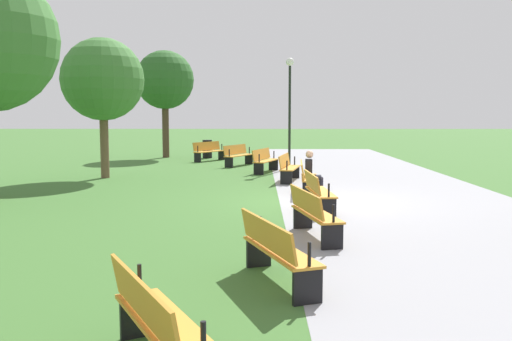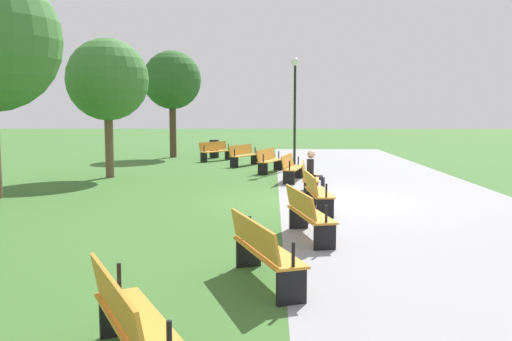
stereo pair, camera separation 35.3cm
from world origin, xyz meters
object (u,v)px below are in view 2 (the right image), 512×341
(bench_2, at_px, (269,160))
(bench_6, at_px, (307,213))
(lamp_post, at_px, (295,93))
(tree_0, at_px, (172,81))
(bench_8, at_px, (130,320))
(person_seated, at_px, (314,170))
(tree_2, at_px, (107,80))
(bench_4, at_px, (308,177))
(bench_1, at_px, (243,155))
(bench_5, at_px, (316,191))
(bench_3, at_px, (291,167))
(trash_bin, at_px, (214,149))
(bench_0, at_px, (215,151))
(bench_7, at_px, (263,249))

(bench_2, relative_size, bench_6, 1.00)
(bench_6, xyz_separation_m, lamp_post, (-12.17, 0.25, 2.55))
(tree_0, bearing_deg, bench_8, 9.35)
(person_seated, distance_m, tree_2, 8.15)
(bench_2, xyz_separation_m, bench_4, (5.41, 1.14, 0.00))
(bench_1, relative_size, bench_5, 0.99)
(bench_3, xyz_separation_m, bench_6, (8.27, 0.00, 0.00))
(bench_1, bearing_deg, bench_2, 51.55)
(person_seated, distance_m, lamp_post, 6.84)
(bench_1, height_order, trash_bin, trash_bin)
(bench_0, distance_m, bench_5, 13.59)
(tree_0, bearing_deg, trash_bin, 80.50)
(bench_2, bearing_deg, bench_7, 19.88)
(bench_0, relative_size, bench_7, 0.94)
(bench_4, height_order, tree_0, tree_0)
(trash_bin, bearing_deg, bench_1, 22.84)
(bench_2, xyz_separation_m, bench_5, (8.19, 1.14, 0.00))
(bench_6, height_order, bench_7, same)
(bench_3, xyz_separation_m, trash_bin, (-9.16, -3.54, -0.02))
(bench_6, height_order, tree_0, tree_0)
(bench_2, xyz_separation_m, bench_7, (13.60, 0.00, 0.00))
(bench_1, distance_m, person_seated, 8.07)
(bench_2, distance_m, bench_5, 8.26)
(trash_bin, bearing_deg, tree_0, -99.50)
(bench_6, distance_m, bench_7, 2.77)
(bench_4, xyz_separation_m, bench_8, (10.72, -2.25, 0.00))
(bench_3, bearing_deg, trash_bin, -146.97)
(bench_0, height_order, tree_2, tree_2)
(bench_0, distance_m, bench_8, 21.08)
(bench_4, relative_size, lamp_post, 0.42)
(bench_0, distance_m, tree_0, 4.54)
(bench_5, distance_m, lamp_post, 9.77)
(bench_5, distance_m, bench_7, 5.53)
(bench_5, height_order, person_seated, person_seated)
(bench_4, distance_m, bench_7, 8.26)
(bench_5, bearing_deg, bench_2, -176.08)
(bench_3, distance_m, tree_2, 7.03)
(bench_4, bearing_deg, bench_8, -7.87)
(bench_7, distance_m, trash_bin, 20.28)
(bench_7, xyz_separation_m, tree_2, (-11.85, -5.58, 2.90))
(bench_0, height_order, tree_0, tree_0)
(lamp_post, bearing_deg, bench_8, -6.96)
(bench_8, distance_m, tree_0, 23.53)
(bench_7, relative_size, trash_bin, 2.09)
(bench_3, bearing_deg, bench_5, 15.88)
(bench_0, height_order, bench_5, same)
(bench_5, bearing_deg, bench_1, -172.13)
(trash_bin, bearing_deg, lamp_post, 35.80)
(bench_4, bearing_deg, bench_7, -3.92)
(bench_5, bearing_deg, bench_0, -168.18)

